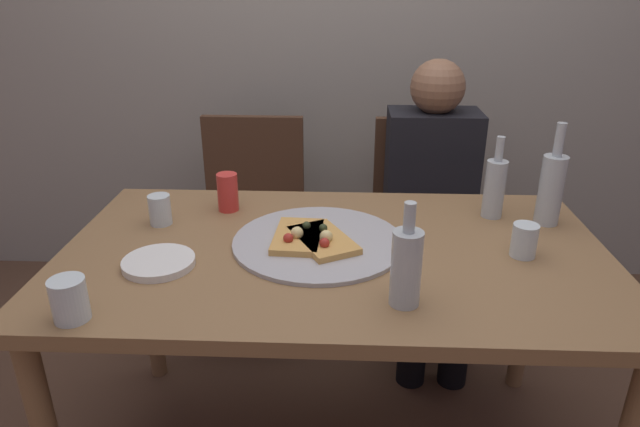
{
  "coord_description": "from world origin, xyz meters",
  "views": [
    {
      "loc": [
        0.02,
        -1.39,
        1.46
      ],
      "look_at": [
        -0.05,
        0.13,
        0.81
      ],
      "focal_mm": 31.35,
      "sensor_mm": 36.0,
      "label": 1
    }
  ],
  "objects_px": {
    "pizza_slice_last": "(323,240)",
    "beer_bottle": "(406,266)",
    "pizza_tray": "(318,242)",
    "wine_glass": "(524,240)",
    "tumbler_near": "(69,300)",
    "guest_in_sweater": "(432,199)",
    "plate_stack": "(159,262)",
    "pizza_slice_extra": "(298,236)",
    "water_bottle": "(551,187)",
    "dining_table": "(334,274)",
    "chair_left": "(252,210)",
    "tumbler_far": "(160,210)",
    "chair_right": "(425,213)",
    "soda_can": "(228,192)",
    "wine_bottle": "(495,187)"
  },
  "relations": [
    {
      "from": "wine_bottle",
      "to": "chair_right",
      "type": "height_order",
      "value": "wine_bottle"
    },
    {
      "from": "pizza_tray",
      "to": "tumbler_far",
      "type": "bearing_deg",
      "value": 166.55
    },
    {
      "from": "wine_glass",
      "to": "guest_in_sweater",
      "type": "xyz_separation_m",
      "value": [
        -0.13,
        0.7,
        -0.16
      ]
    },
    {
      "from": "wine_glass",
      "to": "soda_can",
      "type": "xyz_separation_m",
      "value": [
        -0.86,
        0.28,
        0.02
      ]
    },
    {
      "from": "beer_bottle",
      "to": "water_bottle",
      "type": "relative_size",
      "value": 0.81
    },
    {
      "from": "wine_bottle",
      "to": "dining_table",
      "type": "bearing_deg",
      "value": -153.08
    },
    {
      "from": "soda_can",
      "to": "guest_in_sweater",
      "type": "relative_size",
      "value": 0.1
    },
    {
      "from": "beer_bottle",
      "to": "tumbler_far",
      "type": "relative_size",
      "value": 2.74
    },
    {
      "from": "dining_table",
      "to": "chair_left",
      "type": "relative_size",
      "value": 1.68
    },
    {
      "from": "pizza_slice_extra",
      "to": "chair_right",
      "type": "xyz_separation_m",
      "value": [
        0.48,
        0.81,
        -0.27
      ]
    },
    {
      "from": "tumbler_near",
      "to": "plate_stack",
      "type": "xyz_separation_m",
      "value": [
        0.12,
        0.25,
        -0.04
      ]
    },
    {
      "from": "pizza_slice_extra",
      "to": "beer_bottle",
      "type": "distance_m",
      "value": 0.41
    },
    {
      "from": "chair_left",
      "to": "pizza_slice_extra",
      "type": "bearing_deg",
      "value": 108.57
    },
    {
      "from": "pizza_tray",
      "to": "wine_glass",
      "type": "xyz_separation_m",
      "value": [
        0.56,
        -0.05,
        0.04
      ]
    },
    {
      "from": "wine_bottle",
      "to": "tumbler_near",
      "type": "distance_m",
      "value": 1.23
    },
    {
      "from": "soda_can",
      "to": "chair_right",
      "type": "height_order",
      "value": "chair_right"
    },
    {
      "from": "pizza_slice_last",
      "to": "beer_bottle",
      "type": "bearing_deg",
      "value": -54.68
    },
    {
      "from": "guest_in_sweater",
      "to": "plate_stack",
      "type": "bearing_deg",
      "value": 44.01
    },
    {
      "from": "tumbler_near",
      "to": "wine_glass",
      "type": "distance_m",
      "value": 1.14
    },
    {
      "from": "wine_bottle",
      "to": "soda_can",
      "type": "xyz_separation_m",
      "value": [
        -0.84,
        0.01,
        -0.04
      ]
    },
    {
      "from": "wine_bottle",
      "to": "tumbler_far",
      "type": "xyz_separation_m",
      "value": [
        -1.02,
        -0.1,
        -0.05
      ]
    },
    {
      "from": "pizza_slice_extra",
      "to": "soda_can",
      "type": "height_order",
      "value": "soda_can"
    },
    {
      "from": "pizza_tray",
      "to": "wine_glass",
      "type": "bearing_deg",
      "value": -4.92
    },
    {
      "from": "tumbler_near",
      "to": "soda_can",
      "type": "height_order",
      "value": "soda_can"
    },
    {
      "from": "wine_glass",
      "to": "chair_right",
      "type": "relative_size",
      "value": 0.1
    },
    {
      "from": "chair_right",
      "to": "dining_table",
      "type": "bearing_deg",
      "value": 65.81
    },
    {
      "from": "chair_left",
      "to": "chair_right",
      "type": "relative_size",
      "value": 1.0
    },
    {
      "from": "wine_glass",
      "to": "plate_stack",
      "type": "xyz_separation_m",
      "value": [
        -0.97,
        -0.1,
        -0.04
      ]
    },
    {
      "from": "water_bottle",
      "to": "soda_can",
      "type": "xyz_separation_m",
      "value": [
        -0.99,
        0.06,
        -0.06
      ]
    },
    {
      "from": "wine_glass",
      "to": "pizza_slice_last",
      "type": "bearing_deg",
      "value": 177.19
    },
    {
      "from": "tumbler_near",
      "to": "guest_in_sweater",
      "type": "relative_size",
      "value": 0.08
    },
    {
      "from": "plate_stack",
      "to": "guest_in_sweater",
      "type": "height_order",
      "value": "guest_in_sweater"
    },
    {
      "from": "pizza_slice_last",
      "to": "chair_left",
      "type": "height_order",
      "value": "chair_left"
    },
    {
      "from": "water_bottle",
      "to": "guest_in_sweater",
      "type": "xyz_separation_m",
      "value": [
        -0.27,
        0.48,
        -0.23
      ]
    },
    {
      "from": "water_bottle",
      "to": "plate_stack",
      "type": "height_order",
      "value": "water_bottle"
    },
    {
      "from": "beer_bottle",
      "to": "chair_left",
      "type": "xyz_separation_m",
      "value": [
        -0.54,
        1.11,
        -0.34
      ]
    },
    {
      "from": "water_bottle",
      "to": "plate_stack",
      "type": "xyz_separation_m",
      "value": [
        -1.1,
        -0.32,
        -0.11
      ]
    },
    {
      "from": "beer_bottle",
      "to": "chair_right",
      "type": "relative_size",
      "value": 0.28
    },
    {
      "from": "wine_bottle",
      "to": "chair_left",
      "type": "distance_m",
      "value": 1.1
    },
    {
      "from": "pizza_slice_last",
      "to": "beer_bottle",
      "type": "relative_size",
      "value": 1.01
    },
    {
      "from": "plate_stack",
      "to": "chair_right",
      "type": "relative_size",
      "value": 0.21
    },
    {
      "from": "water_bottle",
      "to": "tumbler_near",
      "type": "xyz_separation_m",
      "value": [
        -1.22,
        -0.57,
        -0.07
      ]
    },
    {
      "from": "plate_stack",
      "to": "guest_in_sweater",
      "type": "xyz_separation_m",
      "value": [
        0.83,
        0.8,
        -0.13
      ]
    },
    {
      "from": "pizza_slice_extra",
      "to": "plate_stack",
      "type": "relative_size",
      "value": 1.2
    },
    {
      "from": "pizza_tray",
      "to": "pizza_slice_last",
      "type": "height_order",
      "value": "pizza_slice_last"
    },
    {
      "from": "beer_bottle",
      "to": "guest_in_sweater",
      "type": "distance_m",
      "value": 1.0
    },
    {
      "from": "dining_table",
      "to": "pizza_slice_extra",
      "type": "bearing_deg",
      "value": 164.82
    },
    {
      "from": "water_bottle",
      "to": "beer_bottle",
      "type": "bearing_deg",
      "value": -135.08
    },
    {
      "from": "pizza_tray",
      "to": "chair_left",
      "type": "relative_size",
      "value": 0.54
    },
    {
      "from": "tumbler_near",
      "to": "chair_right",
      "type": "bearing_deg",
      "value": 51.8
    }
  ]
}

